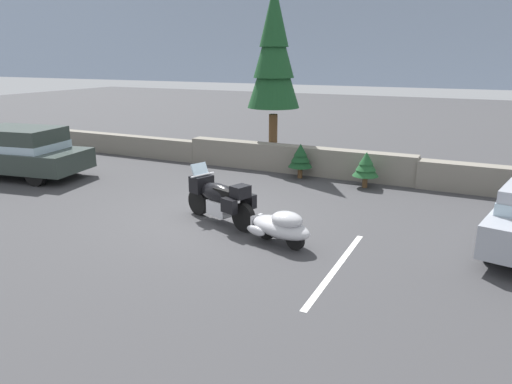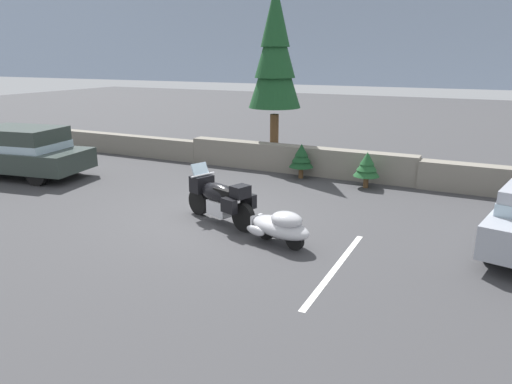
# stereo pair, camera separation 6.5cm
# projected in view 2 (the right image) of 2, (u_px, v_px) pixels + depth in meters

# --- Properties ---
(ground_plane) EXTENTS (80.00, 80.00, 0.00)m
(ground_plane) POSITION_uv_depth(u_px,v_px,m) (217.00, 218.00, 11.69)
(ground_plane) COLOR #38383A
(stone_guard_wall) EXTENTS (24.00, 0.59, 0.93)m
(stone_guard_wall) POSITION_uv_depth(u_px,v_px,m) (316.00, 163.00, 15.78)
(stone_guard_wall) COLOR slate
(stone_guard_wall) RESTS_ON ground
(distant_ridgeline) EXTENTS (240.00, 80.00, 16.00)m
(distant_ridgeline) POSITION_uv_depth(u_px,v_px,m) (469.00, 34.00, 91.55)
(distant_ridgeline) COLOR #8C9EB7
(distant_ridgeline) RESTS_ON ground
(touring_motorcycle) EXTENTS (2.23, 1.19, 1.33)m
(touring_motorcycle) POSITION_uv_depth(u_px,v_px,m) (220.00, 197.00, 11.21)
(touring_motorcycle) COLOR black
(touring_motorcycle) RESTS_ON ground
(car_shaped_trailer) EXTENTS (2.20, 1.16, 0.76)m
(car_shaped_trailer) POSITION_uv_depth(u_px,v_px,m) (280.00, 226.00, 9.91)
(car_shaped_trailer) COLOR black
(car_shaped_trailer) RESTS_ON ground
(suv_at_left_edge) EXTENTS (5.05, 2.68, 1.63)m
(suv_at_left_edge) POSITION_uv_depth(u_px,v_px,m) (18.00, 151.00, 15.55)
(suv_at_left_edge) COLOR black
(suv_at_left_edge) RESTS_ON ground
(pine_tree_tall) EXTENTS (1.86, 1.86, 6.32)m
(pine_tree_tall) POSITION_uv_depth(u_px,v_px,m) (275.00, 53.00, 16.55)
(pine_tree_tall) COLOR brown
(pine_tree_tall) RESTS_ON ground
(pine_sapling_near) EXTENTS (0.79, 0.79, 1.13)m
(pine_sapling_near) POSITION_uv_depth(u_px,v_px,m) (301.00, 157.00, 15.32)
(pine_sapling_near) COLOR brown
(pine_sapling_near) RESTS_ON ground
(pine_sapling_farther) EXTENTS (0.79, 0.79, 1.10)m
(pine_sapling_farther) POSITION_uv_depth(u_px,v_px,m) (367.00, 165.00, 14.20)
(pine_sapling_farther) COLOR brown
(pine_sapling_farther) RESTS_ON ground
(parking_stripe_marker) EXTENTS (0.12, 3.60, 0.01)m
(parking_stripe_marker) POSITION_uv_depth(u_px,v_px,m) (336.00, 268.00, 8.91)
(parking_stripe_marker) COLOR silver
(parking_stripe_marker) RESTS_ON ground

